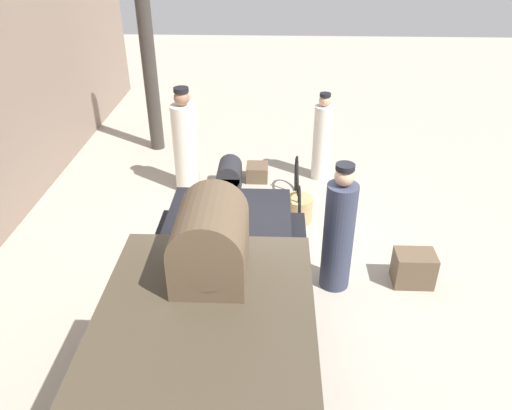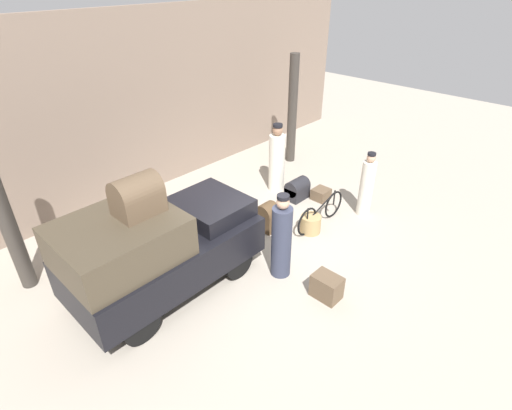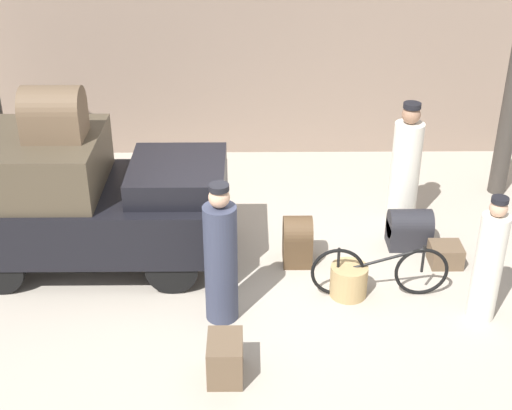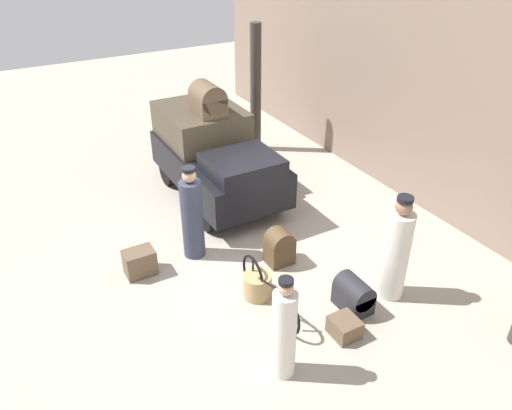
{
  "view_description": "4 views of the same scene",
  "coord_description": "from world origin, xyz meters",
  "px_view_note": "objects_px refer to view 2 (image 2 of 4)",
  "views": [
    {
      "loc": [
        -5.45,
        -0.02,
        4.31
      ],
      "look_at": [
        0.2,
        0.2,
        0.95
      ],
      "focal_mm": 35.0,
      "sensor_mm": 36.0,
      "label": 1
    },
    {
      "loc": [
        -4.99,
        -4.71,
        5.23
      ],
      "look_at": [
        0.2,
        0.2,
        0.95
      ],
      "focal_mm": 28.0,
      "sensor_mm": 36.0,
      "label": 2
    },
    {
      "loc": [
        0.12,
        -7.79,
        5.22
      ],
      "look_at": [
        0.2,
        0.2,
        0.95
      ],
      "focal_mm": 50.0,
      "sensor_mm": 36.0,
      "label": 3
    },
    {
      "loc": [
        6.81,
        -3.51,
        5.46
      ],
      "look_at": [
        0.2,
        0.2,
        0.95
      ],
      "focal_mm": 35.0,
      "sensor_mm": 36.0,
      "label": 4
    }
  ],
  "objects_px": {
    "truck": "(157,248)",
    "porter_with_bicycle": "(367,187)",
    "wicker_basket": "(311,224)",
    "trunk_umber_medium": "(297,189)",
    "conductor_in_dark_uniform": "(281,239)",
    "bicycle": "(321,212)",
    "trunk_on_truck_roof": "(137,196)",
    "porter_standing_middle": "(277,160)",
    "suitcase_tan_flat": "(268,217)",
    "suitcase_black_upright": "(321,194)",
    "trunk_large_brown": "(327,287)"
  },
  "relations": [
    {
      "from": "suitcase_tan_flat",
      "to": "suitcase_black_upright",
      "type": "height_order",
      "value": "suitcase_tan_flat"
    },
    {
      "from": "porter_standing_middle",
      "to": "trunk_on_truck_roof",
      "type": "relative_size",
      "value": 2.5
    },
    {
      "from": "bicycle",
      "to": "suitcase_tan_flat",
      "type": "height_order",
      "value": "bicycle"
    },
    {
      "from": "suitcase_tan_flat",
      "to": "trunk_large_brown",
      "type": "bearing_deg",
      "value": -111.76
    },
    {
      "from": "trunk_large_brown",
      "to": "conductor_in_dark_uniform",
      "type": "bearing_deg",
      "value": 93.73
    },
    {
      "from": "trunk_umber_medium",
      "to": "suitcase_tan_flat",
      "type": "distance_m",
      "value": 1.63
    },
    {
      "from": "bicycle",
      "to": "trunk_on_truck_roof",
      "type": "xyz_separation_m",
      "value": [
        -4.01,
        0.88,
        1.74
      ]
    },
    {
      "from": "bicycle",
      "to": "suitcase_tan_flat",
      "type": "relative_size",
      "value": 2.55
    },
    {
      "from": "conductor_in_dark_uniform",
      "to": "suitcase_tan_flat",
      "type": "bearing_deg",
      "value": 51.47
    },
    {
      "from": "porter_standing_middle",
      "to": "conductor_in_dark_uniform",
      "type": "bearing_deg",
      "value": -137.68
    },
    {
      "from": "conductor_in_dark_uniform",
      "to": "suitcase_tan_flat",
      "type": "distance_m",
      "value": 1.63
    },
    {
      "from": "trunk_large_brown",
      "to": "suitcase_tan_flat",
      "type": "bearing_deg",
      "value": 68.24
    },
    {
      "from": "bicycle",
      "to": "suitcase_black_upright",
      "type": "height_order",
      "value": "bicycle"
    },
    {
      "from": "porter_standing_middle",
      "to": "trunk_umber_medium",
      "type": "bearing_deg",
      "value": -92.33
    },
    {
      "from": "bicycle",
      "to": "porter_standing_middle",
      "type": "bearing_deg",
      "value": 71.46
    },
    {
      "from": "trunk_umber_medium",
      "to": "truck",
      "type": "bearing_deg",
      "value": -176.21
    },
    {
      "from": "porter_with_bicycle",
      "to": "trunk_on_truck_roof",
      "type": "xyz_separation_m",
      "value": [
        -5.16,
        1.35,
        1.35
      ]
    },
    {
      "from": "truck",
      "to": "trunk_umber_medium",
      "type": "distance_m",
      "value": 4.49
    },
    {
      "from": "bicycle",
      "to": "conductor_in_dark_uniform",
      "type": "height_order",
      "value": "conductor_in_dark_uniform"
    },
    {
      "from": "trunk_large_brown",
      "to": "suitcase_black_upright",
      "type": "height_order",
      "value": "trunk_large_brown"
    },
    {
      "from": "truck",
      "to": "wicker_basket",
      "type": "distance_m",
      "value": 3.62
    },
    {
      "from": "wicker_basket",
      "to": "suitcase_black_upright",
      "type": "xyz_separation_m",
      "value": [
        1.39,
        0.7,
        -0.06
      ]
    },
    {
      "from": "truck",
      "to": "porter_with_bicycle",
      "type": "bearing_deg",
      "value": -15.17
    },
    {
      "from": "bicycle",
      "to": "wicker_basket",
      "type": "bearing_deg",
      "value": 179.94
    },
    {
      "from": "truck",
      "to": "suitcase_black_upright",
      "type": "relative_size",
      "value": 8.31
    },
    {
      "from": "suitcase_black_upright",
      "to": "trunk_on_truck_roof",
      "type": "distance_m",
      "value": 5.39
    },
    {
      "from": "conductor_in_dark_uniform",
      "to": "trunk_on_truck_roof",
      "type": "distance_m",
      "value": 2.77
    },
    {
      "from": "trunk_on_truck_roof",
      "to": "suitcase_black_upright",
      "type": "bearing_deg",
      "value": -2.1
    },
    {
      "from": "suitcase_tan_flat",
      "to": "trunk_on_truck_roof",
      "type": "height_order",
      "value": "trunk_on_truck_roof"
    },
    {
      "from": "bicycle",
      "to": "trunk_on_truck_roof",
      "type": "distance_m",
      "value": 4.46
    },
    {
      "from": "truck",
      "to": "conductor_in_dark_uniform",
      "type": "relative_size",
      "value": 1.97
    },
    {
      "from": "bicycle",
      "to": "wicker_basket",
      "type": "relative_size",
      "value": 3.68
    },
    {
      "from": "suitcase_tan_flat",
      "to": "trunk_on_truck_roof",
      "type": "relative_size",
      "value": 0.91
    },
    {
      "from": "bicycle",
      "to": "trunk_large_brown",
      "type": "height_order",
      "value": "bicycle"
    },
    {
      "from": "porter_with_bicycle",
      "to": "porter_standing_middle",
      "type": "bearing_deg",
      "value": 102.01
    },
    {
      "from": "wicker_basket",
      "to": "porter_with_bicycle",
      "type": "bearing_deg",
      "value": -16.9
    },
    {
      "from": "porter_standing_middle",
      "to": "trunk_on_truck_roof",
      "type": "bearing_deg",
      "value": -167.43
    },
    {
      "from": "suitcase_tan_flat",
      "to": "suitcase_black_upright",
      "type": "bearing_deg",
      "value": -2.52
    },
    {
      "from": "porter_standing_middle",
      "to": "suitcase_tan_flat",
      "type": "relative_size",
      "value": 2.74
    },
    {
      "from": "porter_with_bicycle",
      "to": "trunk_umber_medium",
      "type": "relative_size",
      "value": 2.73
    },
    {
      "from": "wicker_basket",
      "to": "trunk_umber_medium",
      "type": "xyz_separation_m",
      "value": [
        0.99,
        1.17,
        0.06
      ]
    },
    {
      "from": "porter_with_bicycle",
      "to": "trunk_on_truck_roof",
      "type": "distance_m",
      "value": 5.5
    },
    {
      "from": "suitcase_black_upright",
      "to": "porter_standing_middle",
      "type": "bearing_deg",
      "value": 106.82
    },
    {
      "from": "suitcase_black_upright",
      "to": "wicker_basket",
      "type": "bearing_deg",
      "value": -153.36
    },
    {
      "from": "conductor_in_dark_uniform",
      "to": "trunk_large_brown",
      "type": "height_order",
      "value": "conductor_in_dark_uniform"
    },
    {
      "from": "trunk_umber_medium",
      "to": "suitcase_black_upright",
      "type": "bearing_deg",
      "value": -50.04
    },
    {
      "from": "porter_with_bicycle",
      "to": "truck",
      "type": "bearing_deg",
      "value": 164.83
    },
    {
      "from": "conductor_in_dark_uniform",
      "to": "bicycle",
      "type": "bearing_deg",
      "value": 12.61
    },
    {
      "from": "trunk_on_truck_roof",
      "to": "porter_standing_middle",
      "type": "bearing_deg",
      "value": 12.57
    },
    {
      "from": "conductor_in_dark_uniform",
      "to": "suitcase_black_upright",
      "type": "xyz_separation_m",
      "value": [
        2.96,
        1.13,
        -0.67
      ]
    }
  ]
}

